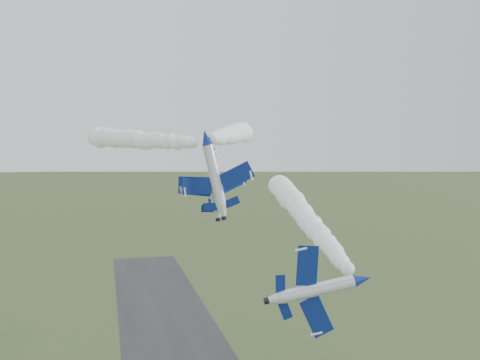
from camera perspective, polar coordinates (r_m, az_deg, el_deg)
The scene contains 6 objects.
jet_lead at distance 65.02m, azimuth 12.99°, elevation -10.29°, with size 4.71×13.02×10.57m.
smoke_trail_jet_lead at distance 102.35m, azimuth 6.66°, elevation -3.51°, with size 5.32×72.60×5.32m, color white, non-canonical shape.
jet_pair_left at distance 79.93m, azimuth -3.69°, elevation 4.56°, with size 11.39×13.48×4.04m.
smoke_trail_jet_pair_left at distance 114.17m, azimuth -0.89°, elevation 4.88°, with size 5.06×61.81×5.06m, color white, non-canonical shape.
jet_pair_right at distance 81.19m, azimuth -3.20°, elevation 3.98°, with size 11.12×12.98×3.34m.
smoke_trail_jet_pair_right at distance 113.58m, azimuth -11.33°, elevation 4.25°, with size 4.84×63.26×4.84m, color white, non-canonical shape.
Camera 1 is at (-14.72, -58.21, 44.66)m, focal length 40.00 mm.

